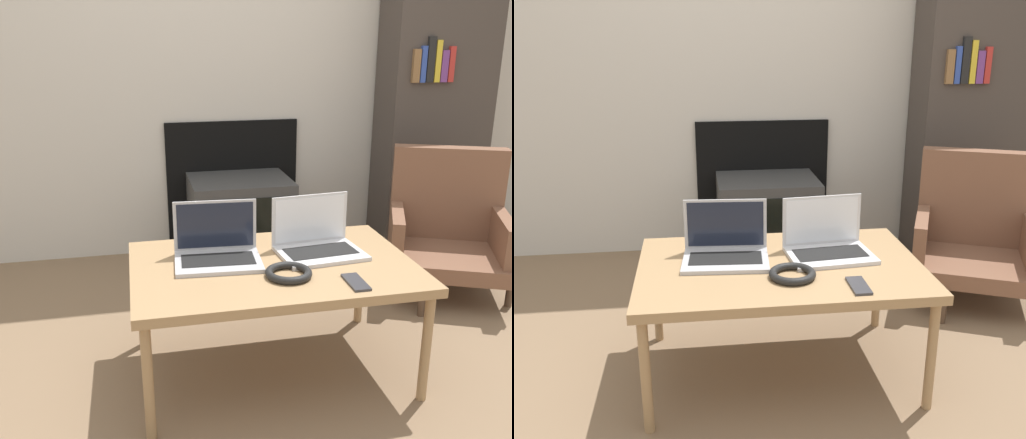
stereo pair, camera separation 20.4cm
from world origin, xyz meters
TOP-DOWN VIEW (x-y plane):
  - ground_plane at (0.00, 0.00)m, footprint 14.00×14.00m
  - wall_back at (0.00, 1.70)m, footprint 7.00×0.08m
  - table at (0.00, 0.24)m, footprint 1.07×0.70m
  - laptop_left at (-0.20, 0.32)m, footprint 0.34×0.26m
  - laptop_right at (0.20, 0.32)m, footprint 0.35×0.27m
  - headphones at (0.03, 0.11)m, footprint 0.17×0.17m
  - phone at (0.24, 0.00)m, footprint 0.06×0.14m
  - tv at (0.10, 1.42)m, footprint 0.58×0.47m
  - armchair at (1.09, 0.84)m, footprint 0.75×0.73m
  - bookshelf at (1.33, 1.50)m, footprint 0.65×0.32m

SIDE VIEW (x-z plane):
  - ground_plane at x=0.00m, z-range 0.00..0.00m
  - tv at x=0.10m, z-range 0.00..0.50m
  - armchair at x=1.09m, z-range -0.02..0.71m
  - table at x=0.00m, z-range 0.20..0.66m
  - phone at x=0.24m, z-range 0.46..0.47m
  - headphones at x=0.03m, z-range 0.46..0.49m
  - laptop_left at x=-0.20m, z-range 0.40..0.62m
  - laptop_right at x=0.20m, z-range 0.40..0.62m
  - bookshelf at x=1.33m, z-range 0.00..1.88m
  - wall_back at x=0.00m, z-range -0.02..2.58m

